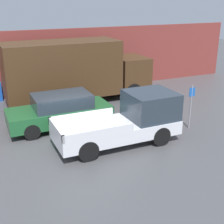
% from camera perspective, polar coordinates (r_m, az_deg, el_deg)
% --- Properties ---
extents(ground_plane, '(60.00, 60.00, 0.00)m').
position_cam_1_polar(ground_plane, '(13.44, -6.25, -5.07)').
color(ground_plane, '#4C4C4F').
extents(building_wall, '(28.00, 0.15, 3.93)m').
position_cam_1_polar(building_wall, '(19.67, -13.38, 8.70)').
color(building_wall, brown).
rests_on(building_wall, ground).
extents(pickup_truck, '(5.10, 2.04, 2.03)m').
position_cam_1_polar(pickup_truck, '(12.91, 3.12, -1.46)').
color(pickup_truck, silver).
rests_on(pickup_truck, ground).
extents(car, '(4.70, 1.93, 1.58)m').
position_cam_1_polar(car, '(14.57, -9.43, 0.26)').
color(car, '#1E592D').
rests_on(car, ground).
extents(delivery_truck, '(8.33, 2.58, 3.48)m').
position_cam_1_polar(delivery_truck, '(17.95, -7.13, 7.67)').
color(delivery_truck, '#472D19').
rests_on(delivery_truck, ground).
extents(parking_sign, '(0.30, 0.07, 2.04)m').
position_cam_1_polar(parking_sign, '(14.56, 14.22, 1.37)').
color(parking_sign, gray).
rests_on(parking_sign, ground).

